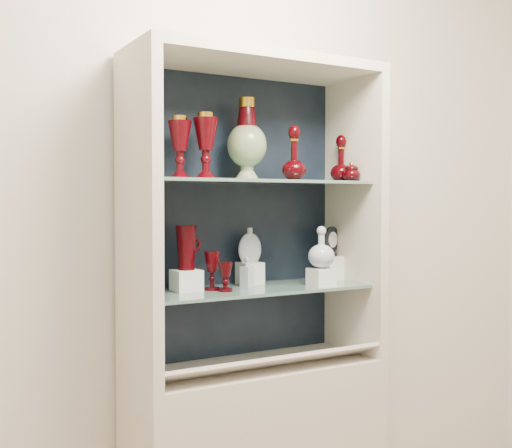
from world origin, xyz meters
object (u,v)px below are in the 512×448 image
enamel_urn (247,139)px  ruby_goblet_tall (212,271)px  flat_flask (250,244)px  ruby_pitcher (186,247)px  cobalt_goblet (151,273)px  pedestal_lamp_left (180,148)px  ruby_decanter_a (294,149)px  ruby_decanter_b (341,157)px  pedestal_lamp_right (206,146)px  lidded_bowl (351,172)px  clear_round_decanter (321,248)px  clear_square_bottle (247,272)px  ruby_goblet_small (225,277)px  cameo_medallion (332,241)px

enamel_urn → ruby_goblet_tall: size_ratio=2.20×
flat_flask → ruby_pitcher: bearing=-169.0°
cobalt_goblet → ruby_goblet_tall: 0.27m
pedestal_lamp_left → enamel_urn: bearing=1.7°
ruby_decanter_a → ruby_decanter_b: ruby_decanter_a is taller
pedestal_lamp_right → lidded_bowl: bearing=-8.0°
cobalt_goblet → clear_round_decanter: clear_round_decanter is taller
lidded_bowl → ruby_goblet_tall: size_ratio=0.56×
ruby_pitcher → clear_square_bottle: 0.28m
ruby_goblet_tall → ruby_pitcher: (-0.10, 0.03, 0.09)m
ruby_pitcher → clear_square_bottle: ruby_pitcher is taller
ruby_goblet_small → clear_square_bottle: clear_square_bottle is taller
ruby_goblet_tall → cameo_medallion: (0.60, 0.04, 0.09)m
clear_round_decanter → enamel_urn: bearing=154.0°
cobalt_goblet → clear_round_decanter: size_ratio=1.06×
flat_flask → clear_round_decanter: bearing=-36.9°
pedestal_lamp_right → ruby_goblet_tall: size_ratio=1.70×
pedestal_lamp_left → lidded_bowl: bearing=-8.6°
pedestal_lamp_right → cobalt_goblet: 0.52m
ruby_decanter_b → clear_square_bottle: (-0.45, 0.01, -0.47)m
lidded_bowl → clear_square_bottle: 0.60m
ruby_decanter_b → ruby_goblet_tall: size_ratio=1.44×
clear_square_bottle → cameo_medallion: cameo_medallion is taller
ruby_decanter_b → clear_round_decanter: size_ratio=1.32×
ruby_decanter_b → enamel_urn: bearing=176.7°
cobalt_goblet → ruby_goblet_small: cobalt_goblet is taller
ruby_decanter_a → ruby_decanter_b: size_ratio=1.15×
clear_round_decanter → pedestal_lamp_right: bearing=167.6°
enamel_urn → ruby_pitcher: size_ratio=1.93×
ruby_goblet_tall → clear_square_bottle: 0.16m
cameo_medallion → clear_square_bottle: bearing=160.4°
flat_flask → clear_round_decanter: size_ratio=0.91×
cobalt_goblet → lidded_bowl: bearing=-1.8°
clear_square_bottle → cameo_medallion: size_ratio=0.90×
ruby_decanter_b → clear_round_decanter: ruby_decanter_b is taller
ruby_decanter_a → clear_round_decanter: bearing=-15.6°
ruby_decanter_b → ruby_pitcher: bearing=178.2°
pedestal_lamp_left → ruby_decanter_a: ruby_decanter_a is taller
lidded_bowl → ruby_goblet_small: 0.70m
lidded_bowl → cameo_medallion: bearing=91.1°
cameo_medallion → ruby_pitcher: bearing=158.3°
clear_square_bottle → cameo_medallion: bearing=3.7°
pedestal_lamp_left → ruby_goblet_tall: 0.48m
ruby_goblet_tall → ruby_pitcher: bearing=164.6°
pedestal_lamp_left → clear_square_bottle: 0.55m
pedestal_lamp_left → enamel_urn: enamel_urn is taller
ruby_decanter_a → clear_round_decanter: size_ratio=1.52×
pedestal_lamp_left → enamel_urn: (0.29, 0.01, 0.04)m
enamel_urn → clear_round_decanter: size_ratio=2.02×
enamel_urn → ruby_decanter_a: enamel_urn is taller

